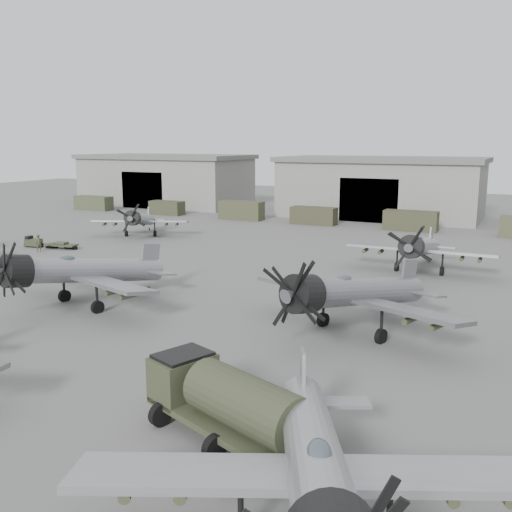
# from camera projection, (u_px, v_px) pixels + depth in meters

# --- Properties ---
(ground) EXTENTS (220.00, 220.00, 0.00)m
(ground) POSITION_uv_depth(u_px,v_px,m) (86.00, 353.00, 29.72)
(ground) COLOR #555553
(ground) RESTS_ON ground
(hangar_left) EXTENTS (29.00, 14.80, 8.70)m
(hangar_left) POSITION_uv_depth(u_px,v_px,m) (166.00, 180.00, 99.82)
(hangar_left) COLOR gray
(hangar_left) RESTS_ON ground
(hangar_center) EXTENTS (29.00, 14.80, 8.70)m
(hangar_center) POSITION_uv_depth(u_px,v_px,m) (381.00, 187.00, 83.44)
(hangar_center) COLOR gray
(hangar_center) RESTS_ON ground
(support_truck_0) EXTENTS (6.48, 2.20, 2.22)m
(support_truck_0) POSITION_uv_depth(u_px,v_px,m) (94.00, 203.00, 92.49)
(support_truck_0) COLOR #42492F
(support_truck_0) RESTS_ON ground
(support_truck_1) EXTENTS (5.24, 2.20, 2.08)m
(support_truck_1) POSITION_uv_depth(u_px,v_px,m) (167.00, 208.00, 86.32)
(support_truck_1) COLOR #383B26
(support_truck_1) RESTS_ON ground
(support_truck_2) EXTENTS (6.40, 2.20, 2.61)m
(support_truck_2) POSITION_uv_depth(u_px,v_px,m) (241.00, 210.00, 80.78)
(support_truck_2) COLOR #40422B
(support_truck_2) RESTS_ON ground
(support_truck_3) EXTENTS (6.09, 2.20, 2.32)m
(support_truck_3) POSITION_uv_depth(u_px,v_px,m) (314.00, 216.00, 76.11)
(support_truck_3) COLOR #3A3A26
(support_truck_3) RESTS_ON ground
(support_truck_4) EXTENTS (6.52, 2.20, 2.49)m
(support_truck_4) POSITION_uv_depth(u_px,v_px,m) (411.00, 221.00, 70.59)
(support_truck_4) COLOR #3A3B26
(support_truck_4) RESTS_ON ground
(aircraft_near_2) EXTENTS (12.85, 11.66, 5.28)m
(aircraft_near_2) POSITION_uv_depth(u_px,v_px,m) (316.00, 470.00, 14.85)
(aircraft_near_2) COLOR #9FA2A7
(aircraft_near_2) RESTS_ON ground
(aircraft_mid_1) EXTENTS (13.54, 12.19, 5.40)m
(aircraft_mid_1) POSITION_uv_depth(u_px,v_px,m) (77.00, 271.00, 37.45)
(aircraft_mid_1) COLOR gray
(aircraft_mid_1) RESTS_ON ground
(aircraft_mid_2) EXTENTS (13.44, 12.13, 5.42)m
(aircraft_mid_2) POSITION_uv_depth(u_px,v_px,m) (350.00, 293.00, 32.06)
(aircraft_mid_2) COLOR gray
(aircraft_mid_2) RESTS_ON ground
(aircraft_far_0) EXTENTS (10.93, 9.91, 4.47)m
(aircraft_far_0) POSITION_uv_depth(u_px,v_px,m) (140.00, 219.00, 66.04)
(aircraft_far_0) COLOR gray
(aircraft_far_0) RESTS_ON ground
(aircraft_far_1) EXTENTS (12.22, 11.00, 4.92)m
(aircraft_far_1) POSITION_uv_depth(u_px,v_px,m) (420.00, 247.00, 47.30)
(aircraft_far_1) COLOR gray
(aircraft_far_1) RESTS_ON ground
(fuel_tanker) EXTENTS (7.66, 4.84, 2.81)m
(fuel_tanker) POSITION_uv_depth(u_px,v_px,m) (227.00, 399.00, 20.73)
(fuel_tanker) COLOR #353B26
(fuel_tanker) RESTS_ON ground
(tug_trailer) EXTENTS (5.98, 1.99, 1.19)m
(tug_trailer) POSITION_uv_depth(u_px,v_px,m) (44.00, 243.00, 59.35)
(tug_trailer) COLOR #333A26
(tug_trailer) RESTS_ON ground
(ground_crew) EXTENTS (0.61, 0.73, 1.72)m
(ground_crew) POSITION_uv_depth(u_px,v_px,m) (39.00, 243.00, 57.15)
(ground_crew) COLOR #45462D
(ground_crew) RESTS_ON ground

